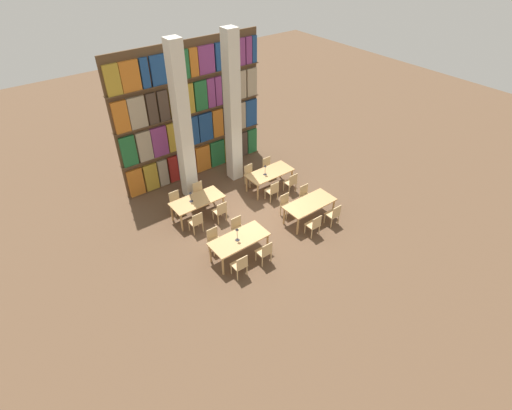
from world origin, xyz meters
TOP-DOWN VIEW (x-y plane):
  - ground_plane at (0.00, 0.00)m, footprint 40.00×40.00m
  - bookshelf_bank at (0.01, 4.03)m, footprint 6.37×0.35m
  - pillar_left at (-1.08, 2.78)m, footprint 0.49×0.49m
  - pillar_center at (1.08, 2.78)m, footprint 0.49×0.49m
  - reading_table_0 at (-1.58, -1.30)m, footprint 1.93×0.89m
  - chair_0 at (-2.07, -2.03)m, footprint 0.42×0.40m
  - chair_1 at (-2.07, -0.57)m, footprint 0.42×0.40m
  - chair_2 at (-1.10, -2.03)m, footprint 0.42×0.40m
  - chair_3 at (-1.10, -0.57)m, footprint 0.42×0.40m
  - desk_lamp_0 at (-1.66, -1.32)m, footprint 0.14×0.14m
  - reading_table_1 at (1.55, -1.28)m, footprint 1.93×0.89m
  - chair_4 at (1.09, -2.01)m, footprint 0.42×0.40m
  - chair_5 at (1.09, -0.54)m, footprint 0.42×0.40m
  - chair_6 at (2.05, -2.01)m, footprint 0.42×0.40m
  - chair_7 at (2.05, -0.54)m, footprint 0.42×0.40m
  - reading_table_2 at (-1.56, 1.34)m, footprint 1.93×0.89m
  - chair_8 at (-2.06, 0.61)m, footprint 0.42×0.40m
  - chair_9 at (-2.06, 2.07)m, footprint 0.42×0.40m
  - chair_10 at (-1.06, 0.61)m, footprint 0.42×0.40m
  - chair_11 at (-1.06, 2.07)m, footprint 0.42×0.40m
  - desk_lamp_1 at (-1.78, 1.37)m, footprint 0.14×0.14m
  - reading_table_3 at (1.70, 1.20)m, footprint 1.93×0.89m
  - chair_12 at (1.26, 0.47)m, footprint 0.42×0.40m
  - chair_13 at (1.26, 1.93)m, footprint 0.42×0.40m
  - chair_14 at (2.21, 0.47)m, footprint 0.42×0.40m
  - chair_15 at (2.21, 1.93)m, footprint 0.42×0.40m
  - desk_lamp_2 at (1.44, 1.17)m, footprint 0.14×0.14m

SIDE VIEW (x-z plane):
  - ground_plane at x=0.00m, z-range 0.00..0.00m
  - chair_0 at x=-2.07m, z-range 0.03..0.89m
  - chair_1 at x=-2.07m, z-range 0.03..0.89m
  - chair_2 at x=-1.10m, z-range 0.03..0.89m
  - chair_3 at x=-1.10m, z-range 0.03..0.89m
  - chair_4 at x=1.09m, z-range 0.03..0.89m
  - chair_5 at x=1.09m, z-range 0.03..0.89m
  - chair_6 at x=2.05m, z-range 0.03..0.89m
  - chair_7 at x=2.05m, z-range 0.03..0.89m
  - chair_8 at x=-2.06m, z-range 0.03..0.89m
  - chair_9 at x=-2.06m, z-range 0.03..0.89m
  - chair_10 at x=-1.06m, z-range 0.03..0.89m
  - chair_11 at x=-1.06m, z-range 0.03..0.89m
  - chair_12 at x=1.26m, z-range 0.03..0.89m
  - chair_13 at x=1.26m, z-range 0.03..0.89m
  - chair_14 at x=2.21m, z-range 0.03..0.89m
  - chair_15 at x=2.21m, z-range 0.03..0.89m
  - reading_table_0 at x=-1.58m, z-range 0.30..1.06m
  - reading_table_1 at x=1.55m, z-range 0.30..1.06m
  - reading_table_2 at x=-1.56m, z-range 0.30..1.06m
  - reading_table_3 at x=1.70m, z-range 0.30..1.06m
  - desk_lamp_1 at x=-1.78m, z-range 0.84..1.27m
  - desk_lamp_2 at x=1.44m, z-range 0.84..1.28m
  - desk_lamp_0 at x=-1.66m, z-range 0.85..1.34m
  - bookshelf_bank at x=0.01m, z-range -0.12..5.38m
  - pillar_left at x=-1.08m, z-range 0.00..6.00m
  - pillar_center at x=1.08m, z-range 0.00..6.00m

